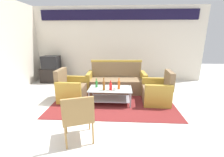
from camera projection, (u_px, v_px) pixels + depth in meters
ground_plane at (115, 116)px, 3.35m from camera, size 14.00×14.00×0.00m
wall_back at (118, 43)px, 5.89m from camera, size 6.52×0.19×2.80m
rug at (113, 100)px, 4.20m from camera, size 3.14×2.22×0.01m
couch at (116, 82)px, 4.80m from camera, size 1.83×0.81×0.96m
armchair_left at (71, 90)px, 4.19m from camera, size 0.72×0.78×0.85m
armchair_right at (157, 92)px, 3.99m from camera, size 0.73×0.79×0.85m
coffee_table at (110, 93)px, 3.94m from camera, size 1.10×0.60×0.40m
bottle_green at (97, 84)px, 3.99m from camera, size 0.06×0.06×0.23m
bottle_red at (111, 86)px, 3.77m from camera, size 0.07×0.07×0.25m
bottle_orange at (119, 85)px, 3.84m from camera, size 0.06×0.06×0.29m
bottle_brown at (104, 86)px, 3.75m from camera, size 0.06×0.06×0.32m
cup at (115, 89)px, 3.73m from camera, size 0.08×0.08×0.10m
tv_stand at (53, 75)px, 5.86m from camera, size 0.80×0.50×0.52m
television at (51, 62)px, 5.73m from camera, size 0.61×0.46×0.48m
wicker_chair at (78, 115)px, 2.41m from camera, size 0.61×0.61×0.84m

